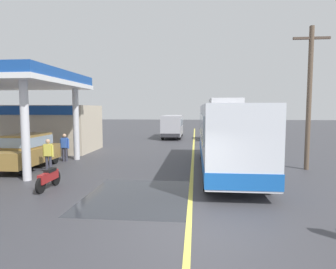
# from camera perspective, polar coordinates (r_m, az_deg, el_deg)

# --- Properties ---
(ground) EXTENTS (120.00, 120.00, 0.00)m
(ground) POSITION_cam_1_polar(r_m,az_deg,el_deg) (27.63, 5.07, -1.54)
(ground) COLOR #38383D
(lane_divider_stripe) EXTENTS (0.16, 50.00, 0.01)m
(lane_divider_stripe) POSITION_cam_1_polar(r_m,az_deg,el_deg) (22.67, 4.99, -2.96)
(lane_divider_stripe) COLOR #D8CC4C
(lane_divider_stripe) RESTS_ON ground
(wet_puddle_patch) EXTENTS (3.81, 4.60, 0.01)m
(wet_puddle_patch) POSITION_cam_1_polar(r_m,az_deg,el_deg) (10.79, -5.75, -11.87)
(wet_puddle_patch) COLOR #26282D
(wet_puddle_patch) RESTS_ON ground
(coach_bus_main) EXTENTS (2.60, 11.04, 3.69)m
(coach_bus_main) POSITION_cam_1_polar(r_m,az_deg,el_deg) (15.06, 11.38, -0.48)
(coach_bus_main) COLOR silver
(coach_bus_main) RESTS_ON ground
(gas_station_roadside) EXTENTS (9.10, 11.95, 5.10)m
(gas_station_roadside) POSITION_cam_1_polar(r_m,az_deg,el_deg) (21.87, -25.00, 3.20)
(gas_station_roadside) COLOR #194799
(gas_station_roadside) RESTS_ON ground
(car_at_pump) EXTENTS (1.70, 4.20, 1.82)m
(car_at_pump) POSITION_cam_1_polar(r_m,az_deg,el_deg) (16.99, -25.82, -2.66)
(car_at_pump) COLOR olive
(car_at_pump) RESTS_ON ground
(minibus_opposing_lane) EXTENTS (2.04, 6.13, 2.44)m
(minibus_opposing_lane) POSITION_cam_1_polar(r_m,az_deg,el_deg) (31.70, 0.91, 1.98)
(minibus_opposing_lane) COLOR #A5A5AD
(minibus_opposing_lane) RESTS_ON ground
(motorcycle_parked_forecourt) EXTENTS (0.55, 1.80, 0.92)m
(motorcycle_parked_forecourt) POSITION_cam_1_polar(r_m,az_deg,el_deg) (12.44, -22.31, -7.85)
(motorcycle_parked_forecourt) COLOR black
(motorcycle_parked_forecourt) RESTS_ON ground
(pedestrian_near_pump) EXTENTS (0.55, 0.22, 1.66)m
(pedestrian_near_pump) POSITION_cam_1_polar(r_m,az_deg,el_deg) (15.61, -22.36, -3.48)
(pedestrian_near_pump) COLOR #33333F
(pedestrian_near_pump) RESTS_ON ground
(pedestrian_by_shop) EXTENTS (0.55, 0.22, 1.66)m
(pedestrian_by_shop) POSITION_cam_1_polar(r_m,az_deg,el_deg) (18.54, -19.55, -2.11)
(pedestrian_by_shop) COLOR #33333F
(pedestrian_by_shop) RESTS_ON ground
(car_trailing_behind_bus) EXTENTS (1.70, 4.20, 1.82)m
(car_trailing_behind_bus) POSITION_cam_1_polar(r_m,az_deg,el_deg) (30.46, 8.41, 0.94)
(car_trailing_behind_bus) COLOR olive
(car_trailing_behind_bus) RESTS_ON ground
(utility_pole_roadside) EXTENTS (1.80, 0.24, 7.27)m
(utility_pole_roadside) POSITION_cam_1_polar(r_m,az_deg,el_deg) (16.60, 25.88, 6.85)
(utility_pole_roadside) COLOR brown
(utility_pole_roadside) RESTS_ON ground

